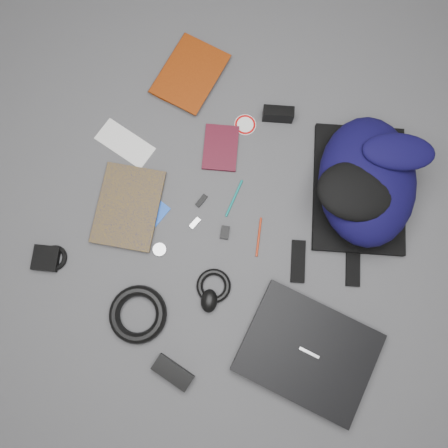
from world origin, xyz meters
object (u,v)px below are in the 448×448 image
at_px(laptop, 308,352).
at_px(dvd_case, 221,148).
at_px(comic_book, 99,202).
at_px(textbook_red, 166,62).
at_px(pouch, 46,258).
at_px(mouse, 209,301).
at_px(backpack, 367,181).
at_px(compact_camera, 278,114).
at_px(power_brick, 173,372).

xyz_separation_m(laptop, dvd_case, (-0.56, 0.51, -0.01)).
bearing_deg(laptop, comic_book, 170.71).
height_order(textbook_red, pouch, textbook_red).
relative_size(comic_book, mouse, 3.75).
bearing_deg(dvd_case, textbook_red, 126.38).
xyz_separation_m(backpack, laptop, (0.06, -0.58, -0.08)).
bearing_deg(dvd_case, compact_camera, 34.76).
bearing_deg(backpack, power_brick, -132.12).
height_order(backpack, mouse, backpack).
relative_size(textbook_red, comic_book, 0.93).
height_order(laptop, textbook_red, laptop).
bearing_deg(textbook_red, comic_book, -84.31).
xyz_separation_m(power_brick, pouch, (-0.56, 0.14, -0.01)).
xyz_separation_m(backpack, textbook_red, (-0.83, 0.14, -0.09)).
height_order(comic_book, compact_camera, compact_camera).
bearing_deg(mouse, compact_camera, 75.14).
bearing_deg(laptop, backpack, 96.21).
relative_size(backpack, pouch, 5.76).
bearing_deg(dvd_case, backpack, -12.62).
relative_size(backpack, textbook_red, 1.83).
height_order(laptop, pouch, laptop).
bearing_deg(dvd_case, power_brick, -96.32).
height_order(backpack, comic_book, backpack).
xyz_separation_m(backpack, compact_camera, (-0.37, 0.12, -0.07)).
bearing_deg(textbook_red, pouch, -89.76).
bearing_deg(comic_book, dvd_case, 35.37).
height_order(laptop, comic_book, laptop).
height_order(textbook_red, mouse, mouse).
distance_m(laptop, textbook_red, 1.15).
bearing_deg(mouse, pouch, 171.00).
distance_m(comic_book, mouse, 0.52).
bearing_deg(laptop, dvd_case, 138.07).
xyz_separation_m(comic_book, dvd_case, (0.30, 0.37, -0.00)).
height_order(laptop, power_brick, laptop).
height_order(comic_book, pouch, same).
bearing_deg(pouch, backpack, 38.68).
distance_m(compact_camera, power_brick, 0.96).
bearing_deg(textbook_red, backpack, -6.85).
bearing_deg(textbook_red, power_brick, -59.03).
xyz_separation_m(laptop, compact_camera, (-0.43, 0.71, 0.01)).
bearing_deg(power_brick, textbook_red, 125.82).
bearing_deg(dvd_case, laptop, -63.09).
xyz_separation_m(backpack, pouch, (-0.86, -0.69, -0.09)).
bearing_deg(compact_camera, pouch, -142.83).
relative_size(textbook_red, mouse, 3.50).
bearing_deg(backpack, comic_book, -173.12).
bearing_deg(dvd_case, pouch, -141.16).
distance_m(dvd_case, pouch, 0.72).
xyz_separation_m(laptop, pouch, (-0.93, -0.11, -0.01)).
relative_size(comic_book, dvd_case, 1.71).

